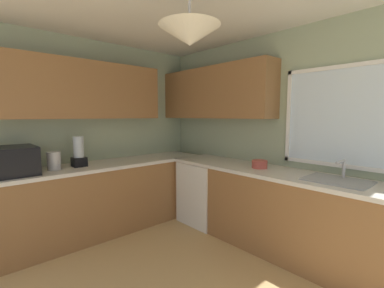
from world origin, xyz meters
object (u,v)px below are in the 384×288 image
Objects in this scene: microwave at (16,160)px; kettle at (54,161)px; sink_assembly at (337,180)px; bowl at (260,164)px; blender_appliance at (79,153)px; dishwasher at (206,192)px.

microwave reaches higher than kettle.
sink_assembly is 0.84m from bowl.
kettle is (0.02, 0.35, -0.04)m from microwave.
microwave is 3.18m from sink_assembly.
blender_appliance is (-2.33, -1.52, 0.15)m from sink_assembly.
dishwasher is 0.98m from bowl.
microwave is at bearing -107.32° from dishwasher.
dishwasher is 1.74m from sink_assembly.
kettle is at bearing -142.04° from sink_assembly.
bowl is at bearing 55.14° from microwave.
microwave is 2.74× the size of bowl.
bowl is (1.48, 1.80, -0.06)m from kettle.
sink_assembly reaches higher than dishwasher.
microwave is at bearing -124.86° from bowl.
sink_assembly is 2.79m from blender_appliance.
bowl is 0.49× the size of blender_appliance.
blender_appliance reaches higher than kettle.
blender_appliance is (-1.50, -1.52, 0.12)m from bowl.
kettle is 2.93m from sink_assembly.
kettle is 2.32m from bowl.
bowl reaches higher than dishwasher.
bowl is at bearing 2.06° from dishwasher.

